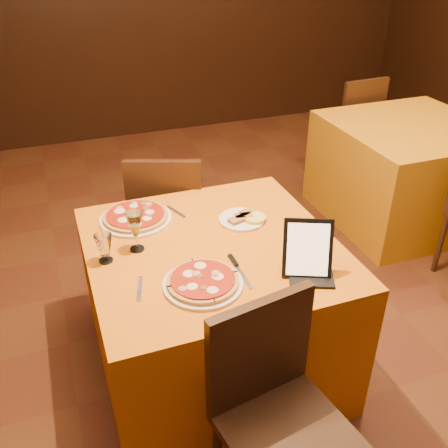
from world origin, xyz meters
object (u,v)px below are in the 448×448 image
object	(u,v)px
side_table	(405,172)
chair_main_near	(287,432)
pizza_near	(203,282)
water_glass	(104,248)
main_table	(213,309)
wine_glass	(135,231)
chair_side_far	(346,126)
tablet	(308,248)
chair_main_far	(170,217)
pizza_far	(136,217)

from	to	relation	value
side_table	chair_main_near	distance (m)	2.59
pizza_near	water_glass	world-z (taller)	water_glass
main_table	wine_glass	xyz separation A→B (m)	(-0.32, 0.08, 0.47)
chair_side_far	water_glass	bearing A→B (deg)	32.90
tablet	chair_side_far	bearing A→B (deg)	77.29
main_table	pizza_near	distance (m)	0.49
side_table	chair_main_far	world-z (taller)	chair_main_far
chair_main_near	wine_glass	xyz separation A→B (m)	(-0.32, 0.88, 0.39)
chair_main_near	chair_main_far	world-z (taller)	same
main_table	pizza_far	size ratio (longest dim) A/B	3.16
chair_main_near	water_glass	distance (m)	1.02
side_table	chair_main_near	xyz separation A→B (m)	(-1.88, -1.77, 0.08)
main_table	water_glass	distance (m)	0.64
chair_main_far	water_glass	size ratio (longest dim) A/B	7.00
chair_main_near	pizza_far	bearing A→B (deg)	94.04
chair_main_far	wine_glass	world-z (taller)	wine_glass
pizza_far	tablet	world-z (taller)	tablet
main_table	water_glass	bearing A→B (deg)	175.43
chair_side_far	water_glass	world-z (taller)	chair_side_far
pizza_far	tablet	bearing A→B (deg)	-49.39
wine_glass	tablet	xyz separation A→B (m)	(0.62, -0.41, 0.03)
chair_main_far	tablet	world-z (taller)	tablet
tablet	side_table	bearing A→B (deg)	63.26
chair_main_near	wine_glass	world-z (taller)	wine_glass
side_table	wine_glass	world-z (taller)	wine_glass
water_glass	pizza_far	bearing A→B (deg)	57.52
main_table	pizza_near	xyz separation A→B (m)	(-0.13, -0.27, 0.39)
chair_main_far	main_table	bearing A→B (deg)	110.65
chair_main_far	pizza_far	size ratio (longest dim) A/B	2.61
side_table	tablet	size ratio (longest dim) A/B	4.51
main_table	wine_glass	world-z (taller)	wine_glass
side_table	wine_glass	bearing A→B (deg)	-157.83
main_table	side_table	world-z (taller)	same
side_table	chair_main_far	size ratio (longest dim) A/B	1.21
wine_glass	water_glass	bearing A→B (deg)	-163.81
main_table	tablet	distance (m)	0.66
side_table	chair_side_far	bearing A→B (deg)	90.00
side_table	chair_side_far	xyz separation A→B (m)	(0.00, 0.84, 0.08)
chair_side_far	tablet	distance (m)	2.70
pizza_far	tablet	xyz separation A→B (m)	(0.57, -0.67, 0.10)
chair_main_near	side_table	bearing A→B (deg)	33.65
chair_main_far	pizza_far	xyz separation A→B (m)	(-0.28, -0.47, 0.31)
main_table	chair_side_far	world-z (taller)	chair_side_far
pizza_near	main_table	bearing A→B (deg)	63.94
chair_main_far	tablet	size ratio (longest dim) A/B	3.73
chair_main_far	chair_side_far	xyz separation A→B (m)	(1.88, 1.01, 0.00)
main_table	chair_main_far	world-z (taller)	chair_main_far
water_glass	tablet	size ratio (longest dim) A/B	0.53
wine_glass	chair_side_far	bearing A→B (deg)	38.24
wine_glass	pizza_near	bearing A→B (deg)	-60.83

